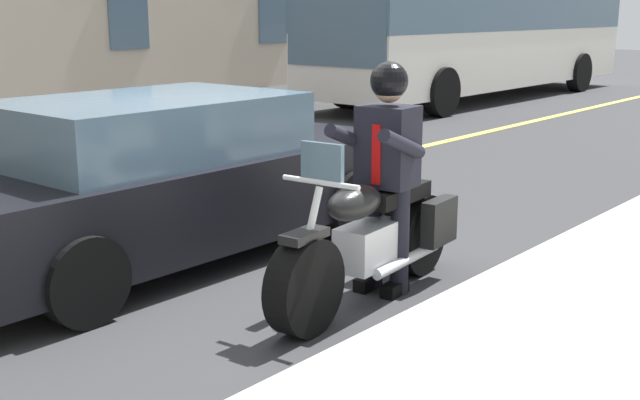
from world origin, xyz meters
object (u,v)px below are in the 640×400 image
object	(u,v)px
rider_main	(387,158)
bus_near	(480,20)
motorcycle_main	(372,239)
car_silver	(164,178)

from	to	relation	value
rider_main	bus_near	world-z (taller)	bus_near
motorcycle_main	rider_main	distance (m)	0.61
motorcycle_main	car_silver	bearing A→B (deg)	-81.39
motorcycle_main	bus_near	size ratio (longest dim) A/B	0.20
motorcycle_main	rider_main	world-z (taller)	rider_main
motorcycle_main	car_silver	size ratio (longest dim) A/B	0.48
motorcycle_main	rider_main	size ratio (longest dim) A/B	1.28
rider_main	car_silver	size ratio (longest dim) A/B	0.38
bus_near	car_silver	xyz separation A→B (m)	(13.14, 4.36, -1.18)
bus_near	car_silver	world-z (taller)	bus_near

